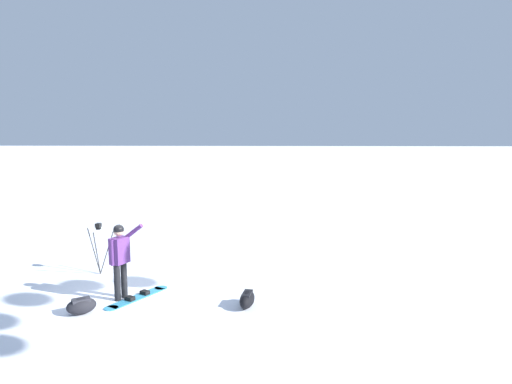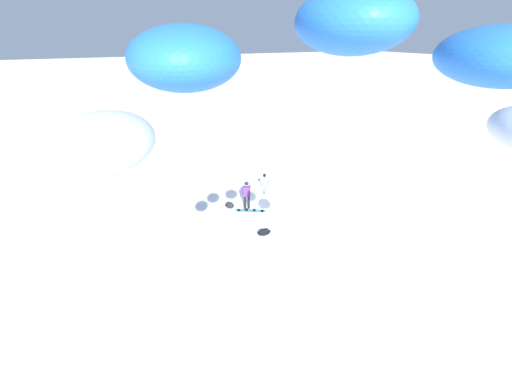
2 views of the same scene
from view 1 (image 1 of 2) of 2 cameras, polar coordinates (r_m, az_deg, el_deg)
ground_plane at (r=11.20m, az=-15.69°, el=-11.87°), size 300.00×300.00×0.00m
snowboarder at (r=10.26m, az=-17.24°, el=-7.67°), size 0.75×0.47×1.72m
snowboard at (r=10.52m, az=-15.11°, el=-12.99°), size 1.02×1.58×0.10m
gear_bag_large at (r=9.95m, az=-21.70°, el=-13.53°), size 0.69×0.64×0.33m
camera_tripod at (r=12.28m, az=-19.71°, el=-5.64°), size 0.76×0.57×1.36m
gear_bag_small at (r=9.62m, az=-1.16°, el=-13.71°), size 0.39×0.72×0.34m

